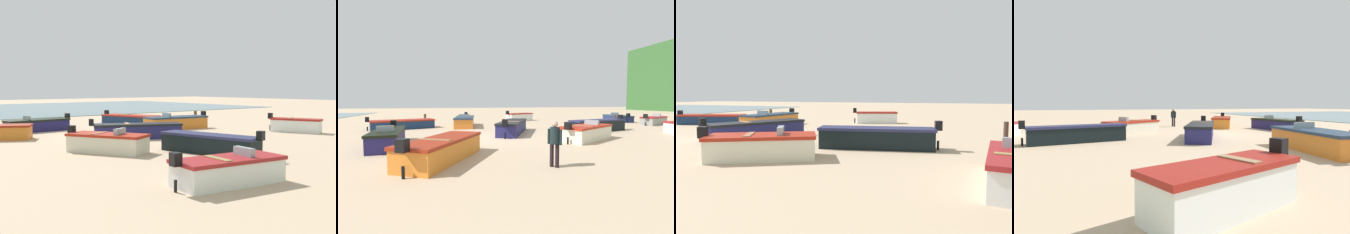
% 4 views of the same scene
% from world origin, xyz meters
% --- Properties ---
extents(ground_plane, '(160.00, 160.00, 0.00)m').
position_xyz_m(ground_plane, '(0.00, 0.00, 0.00)').
color(ground_plane, tan).
extents(boat_orange_0, '(5.15, 2.24, 1.25)m').
position_xyz_m(boat_orange_0, '(-7.25, -1.72, 0.47)').
color(boat_orange_0, orange).
rests_on(boat_orange_0, ground).
extents(boat_navy_1, '(5.36, 3.58, 1.23)m').
position_xyz_m(boat_navy_1, '(-1.67, 1.37, 0.46)').
color(boat_navy_1, navy).
rests_on(boat_navy_1, ground).
extents(boat_white_2, '(2.28, 3.65, 1.27)m').
position_xyz_m(boat_white_2, '(-12.20, 5.21, 0.49)').
color(boat_white_2, white).
rests_on(boat_white_2, ground).
extents(boat_cream_3, '(3.20, 4.09, 1.21)m').
position_xyz_m(boat_cream_3, '(2.40, 4.81, 0.46)').
color(boat_cream_3, beige).
rests_on(boat_cream_3, ground).
extents(boat_navy_4, '(3.28, 5.33, 1.10)m').
position_xyz_m(boat_navy_4, '(-6.66, -7.00, 0.40)').
color(boat_navy_4, navy).
rests_on(boat_navy_4, ground).
extents(boat_navy_6, '(4.78, 1.75, 1.17)m').
position_xyz_m(boat_navy_6, '(1.57, -6.26, 0.44)').
color(boat_navy_6, navy).
rests_on(boat_navy_6, ground).
extents(boat_grey_7, '(2.40, 3.78, 1.15)m').
position_xyz_m(boat_grey_7, '(-4.30, 16.98, 0.43)').
color(boat_grey_7, gray).
rests_on(boat_grey_7, ground).
extents(boat_navy_8, '(4.33, 2.36, 1.07)m').
position_xyz_m(boat_navy_8, '(-8.61, 16.27, 0.39)').
color(boat_navy_8, navy).
rests_on(boat_navy_8, ground).
extents(boat_black_9, '(2.25, 5.27, 1.24)m').
position_xyz_m(boat_black_9, '(-1.09, 8.16, 0.47)').
color(boat_black_9, black).
rests_on(boat_black_9, ground).
extents(boat_orange_10, '(4.49, 3.41, 1.20)m').
position_xyz_m(boat_orange_10, '(5.31, -3.46, 0.45)').
color(boat_orange_10, orange).
rests_on(boat_orange_10, ground).
extents(mooring_post_near_water, '(0.24, 0.24, 0.93)m').
position_xyz_m(mooring_post_near_water, '(-6.12, 13.86, 0.46)').
color(mooring_post_near_water, '#3F2C23').
rests_on(mooring_post_near_water, ground).
extents(mooring_post_mid_beach, '(0.27, 0.27, 0.94)m').
position_xyz_m(mooring_post_mid_beach, '(-12.87, -5.77, 0.47)').
color(mooring_post_mid_beach, '#50351D').
rests_on(mooring_post_mid_beach, ground).
extents(beach_walker_foreground, '(0.48, 0.48, 1.62)m').
position_xyz_m(beach_walker_foreground, '(7.22, 0.36, 0.95)').
color(beach_walker_foreground, black).
rests_on(beach_walker_foreground, ground).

